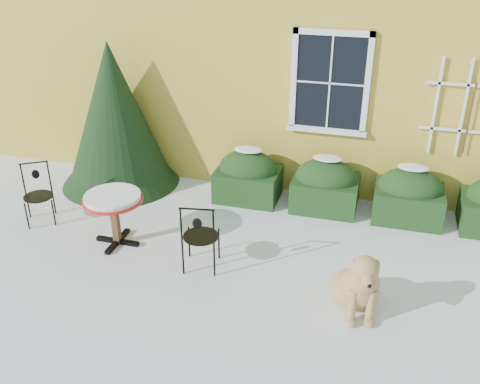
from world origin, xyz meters
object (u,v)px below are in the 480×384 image
(bistro_table, at_px, (113,203))
(patio_chair_near, at_px, (200,236))
(dog, at_px, (359,285))
(patio_chair_far, at_px, (38,194))
(evergreen_shrub, at_px, (116,129))

(bistro_table, relative_size, patio_chair_near, 0.85)
(bistro_table, bearing_deg, dog, -9.61)
(patio_chair_near, relative_size, patio_chair_far, 1.08)
(bistro_table, height_order, dog, dog)
(patio_chair_near, bearing_deg, patio_chair_far, -20.52)
(patio_chair_near, distance_m, patio_chair_far, 2.91)
(patio_chair_far, bearing_deg, dog, -42.82)
(dog, bearing_deg, patio_chair_far, 154.83)
(bistro_table, relative_size, patio_chair_far, 0.92)
(evergreen_shrub, height_order, patio_chair_near, evergreen_shrub)
(bistro_table, xyz_separation_m, patio_chair_near, (1.39, -0.25, -0.16))
(patio_chair_far, height_order, dog, patio_chair_far)
(bistro_table, height_order, patio_chair_far, patio_chair_far)
(dog, bearing_deg, patio_chair_near, 155.84)
(evergreen_shrub, xyz_separation_m, dog, (4.40, -2.48, -0.65))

